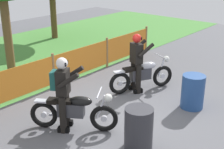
{
  "coord_description": "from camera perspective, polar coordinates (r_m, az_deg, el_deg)",
  "views": [
    {
      "loc": [
        -5.48,
        -4.38,
        3.7
      ],
      "look_at": [
        0.11,
        0.36,
        0.9
      ],
      "focal_mm": 50.45,
      "sensor_mm": 36.0,
      "label": 1
    }
  ],
  "objects": [
    {
      "name": "rider_lead",
      "position": [
        8.83,
        4.5,
        2.49
      ],
      "size": [
        0.71,
        0.7,
        1.69
      ],
      "rotation": [
        0.0,
        0.0,
        -0.45
      ],
      "color": "black",
      "rests_on": "ground"
    },
    {
      "name": "rider_trailing",
      "position": [
        6.91,
        -8.87,
        -2.79
      ],
      "size": [
        0.72,
        0.79,
        1.69
      ],
      "rotation": [
        0.0,
        0.0,
        -1.0
      ],
      "color": "black",
      "rests_on": "ground"
    },
    {
      "name": "motorcycle_lead",
      "position": [
        9.08,
        5.51,
        -0.04
      ],
      "size": [
        1.89,
        1.03,
        0.97
      ],
      "rotation": [
        0.0,
        0.0,
        -0.45
      ],
      "color": "black",
      "rests_on": "ground"
    },
    {
      "name": "barrier_fence",
      "position": [
        9.34,
        -10.55,
        0.79
      ],
      "size": [
        9.6,
        0.08,
        1.05
      ],
      "color": "olive",
      "rests_on": "ground"
    },
    {
      "name": "spare_drum",
      "position": [
        8.27,
        14.43,
        -3.02
      ],
      "size": [
        0.58,
        0.58,
        0.88
      ],
      "primitive_type": "cylinder",
      "color": "navy",
      "rests_on": "ground"
    },
    {
      "name": "ground",
      "position": [
        7.93,
        1.45,
        -6.98
      ],
      "size": [
        24.0,
        24.0,
        0.02
      ],
      "primitive_type": "cube",
      "color": "#5B5B60"
    },
    {
      "name": "motorcycle_trailing",
      "position": [
        7.07,
        -6.93,
        -6.54
      ],
      "size": [
        1.18,
        1.74,
        0.95
      ],
      "rotation": [
        0.0,
        0.0,
        -1.0
      ],
      "color": "black",
      "rests_on": "ground"
    },
    {
      "name": "oil_drum",
      "position": [
        6.42,
        4.85,
        -9.71
      ],
      "size": [
        0.58,
        0.58,
        0.88
      ],
      "primitive_type": "cylinder",
      "color": "#2D2D33",
      "rests_on": "ground"
    }
  ]
}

